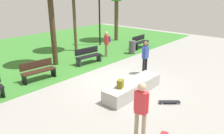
{
  "coord_description": "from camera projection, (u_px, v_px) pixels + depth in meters",
  "views": [
    {
      "loc": [
        -7.46,
        -6.0,
        4.01
      ],
      "look_at": [
        -0.69,
        -0.12,
        0.91
      ],
      "focal_mm": 34.99,
      "sensor_mm": 36.0,
      "label": 1
    }
  ],
  "objects": [
    {
      "name": "backpack_on_ledge",
      "position": [
        120.0,
        84.0,
        8.29
      ],
      "size": [
        0.33,
        0.28,
        0.32
      ],
      "primitive_type": "cube",
      "rotation": [
        0.0,
        0.0,
        0.33
      ],
      "color": "olive",
      "rests_on": "concrete_ledge"
    },
    {
      "name": "park_bench_center_lawn",
      "position": [
        140.0,
        42.0,
        16.25
      ],
      "size": [
        1.61,
        0.52,
        0.91
      ],
      "color": "black",
      "rests_on": "ground_plane"
    },
    {
      "name": "grass_lawn",
      "position": [
        31.0,
        52.0,
        15.32
      ],
      "size": [
        26.6,
        11.99,
        0.01
      ],
      "primitive_type": "cube",
      "color": "#387A2D",
      "rests_on": "ground_plane"
    },
    {
      "name": "ground_plane",
      "position": [
        120.0,
        81.0,
        10.36
      ],
      "size": [
        28.0,
        28.0,
        0.0
      ],
      "primitive_type": "plane",
      "color": "gray"
    },
    {
      "name": "concrete_ledge",
      "position": [
        133.0,
        88.0,
        8.99
      ],
      "size": [
        3.02,
        0.77,
        0.53
      ],
      "primitive_type": "cube",
      "color": "#A8A59E",
      "rests_on": "ground_plane"
    },
    {
      "name": "skater_watching",
      "position": [
        145.0,
        55.0,
        10.97
      ],
      "size": [
        0.43,
        0.22,
        1.69
      ],
      "color": "black",
      "rests_on": "ground_plane"
    },
    {
      "name": "lamp_post",
      "position": [
        99.0,
        6.0,
        16.38
      ],
      "size": [
        0.28,
        0.28,
        4.97
      ],
      "color": "black",
      "rests_on": "ground_plane"
    },
    {
      "name": "skateboard_by_ledge",
      "position": [
        169.0,
        102.0,
        8.25
      ],
      "size": [
        0.68,
        0.73,
        0.08
      ],
      "color": "black",
      "rests_on": "ground_plane"
    },
    {
      "name": "park_bench_far_right",
      "position": [
        88.0,
        55.0,
        12.75
      ],
      "size": [
        1.65,
        0.66,
        0.91
      ],
      "color": "black",
      "rests_on": "ground_plane"
    },
    {
      "name": "skater_performing_trick",
      "position": [
        141.0,
        107.0,
        5.94
      ],
      "size": [
        0.26,
        0.42,
        1.76
      ],
      "color": "tan",
      "rests_on": "ground_plane"
    },
    {
      "name": "pedestrian_with_backpack",
      "position": [
        107.0,
        42.0,
        14.01
      ],
      "size": [
        0.44,
        0.42,
        1.63
      ],
      "color": "tan",
      "rests_on": "ground_plane"
    },
    {
      "name": "trash_bin",
      "position": [
        132.0,
        47.0,
        14.81
      ],
      "size": [
        0.45,
        0.45,
        0.88
      ],
      "primitive_type": "cylinder",
      "color": "#4C4C51",
      "rests_on": "ground_plane"
    },
    {
      "name": "park_bench_near_lamppost",
      "position": [
        38.0,
        70.0,
        10.36
      ],
      "size": [
        1.64,
        0.62,
        0.91
      ],
      "color": "#331E14",
      "rests_on": "ground_plane"
    }
  ]
}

